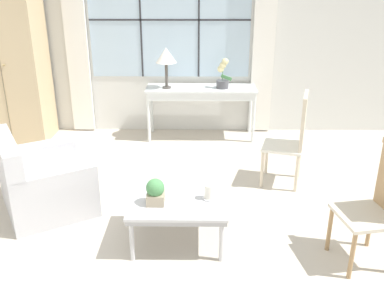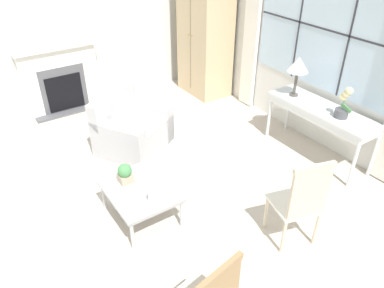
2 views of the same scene
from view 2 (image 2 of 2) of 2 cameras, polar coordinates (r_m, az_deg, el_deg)
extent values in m
plane|color=#BCB2A3|center=(4.57, -9.45, -9.43)|extent=(14.00, 14.00, 0.00)
cube|color=silver|center=(5.58, 19.18, 13.88)|extent=(7.20, 0.06, 2.80)
cube|color=silver|center=(5.48, 19.42, 16.25)|extent=(2.29, 0.01, 1.62)
cube|color=#2D2D33|center=(5.73, 16.11, 17.44)|extent=(0.02, 0.02, 1.62)
cube|color=#2D2D33|center=(5.25, 22.90, 14.89)|extent=(0.02, 0.02, 1.62)
cube|color=#2D2D33|center=(5.48, 19.38, 16.25)|extent=(2.29, 0.02, 0.02)
cube|color=white|center=(6.40, 9.08, 16.76)|extent=(0.31, 0.06, 2.60)
cube|color=silver|center=(6.69, -17.53, 17.09)|extent=(0.06, 7.20, 2.80)
cube|color=#515156|center=(6.88, -18.35, 4.92)|extent=(0.34, 1.12, 0.04)
cube|color=silver|center=(6.74, -19.33, 9.15)|extent=(0.18, 1.24, 1.10)
cube|color=silver|center=(6.52, -20.17, 13.64)|extent=(0.24, 1.32, 0.04)
cube|color=black|center=(6.72, -18.79, 7.43)|extent=(0.02, 0.60, 0.60)
cube|color=#515156|center=(6.70, -18.90, 7.91)|extent=(0.01, 0.76, 0.76)
cube|color=silver|center=(6.49, -21.25, 17.80)|extent=(0.04, 1.10, 0.96)
cube|color=silver|center=(6.48, -21.20, 17.77)|extent=(0.01, 1.02, 0.88)
cube|color=tan|center=(6.92, 2.00, 16.65)|extent=(0.92, 0.61, 2.26)
cube|color=#74644C|center=(6.76, -0.23, 15.89)|extent=(0.01, 0.01, 1.90)
sphere|color=#997F4C|center=(6.78, -0.52, 16.35)|extent=(0.03, 0.03, 0.03)
sphere|color=#997F4C|center=(6.70, -0.03, 16.15)|extent=(0.03, 0.03, 0.03)
cube|color=silver|center=(5.32, 19.28, 5.10)|extent=(1.56, 0.49, 0.03)
cube|color=silver|center=(5.35, 19.15, 4.49)|extent=(1.50, 0.47, 0.10)
cylinder|color=silver|center=(5.76, 11.71, 4.26)|extent=(0.04, 0.04, 0.72)
cylinder|color=silver|center=(5.00, 23.45, -2.68)|extent=(0.04, 0.04, 0.72)
cylinder|color=silver|center=(6.03, 14.54, 5.24)|extent=(0.04, 0.04, 0.72)
cylinder|color=silver|center=(5.32, 26.01, -1.19)|extent=(0.04, 0.04, 0.72)
cylinder|color=#4C4742|center=(5.55, 15.23, 7.27)|extent=(0.12, 0.12, 0.02)
cylinder|color=#4C4742|center=(5.48, 15.50, 8.97)|extent=(0.04, 0.04, 0.34)
cone|color=white|center=(5.38, 15.93, 11.61)|extent=(0.29, 0.29, 0.21)
cylinder|color=#4C4C51|center=(5.12, 21.78, 4.37)|extent=(0.17, 0.17, 0.11)
cylinder|color=#47844C|center=(5.04, 22.24, 6.37)|extent=(0.01, 0.01, 0.29)
cube|color=#47844C|center=(5.05, 22.45, 5.08)|extent=(0.16, 0.02, 0.09)
sphere|color=beige|center=(5.05, 22.07, 6.67)|extent=(0.09, 0.09, 0.09)
sphere|color=beige|center=(5.02, 22.46, 7.07)|extent=(0.09, 0.09, 0.09)
sphere|color=beige|center=(4.98, 22.86, 7.47)|extent=(0.09, 0.09, 0.09)
cube|color=#B2B2B7|center=(5.50, -8.79, 1.33)|extent=(1.17, 1.23, 0.42)
cube|color=#B2B2B7|center=(5.48, -11.97, 5.71)|extent=(0.62, 0.90, 0.39)
cube|color=#B2B2B7|center=(5.73, -6.80, 3.68)|extent=(0.80, 0.58, 0.56)
cube|color=#B2B2B7|center=(5.21, -11.11, 0.06)|extent=(0.80, 0.58, 0.56)
cube|color=white|center=(4.02, 15.23, -8.74)|extent=(0.55, 0.55, 0.03)
cube|color=beige|center=(3.71, 17.45, -7.18)|extent=(0.15, 0.40, 0.56)
cube|color=beige|center=(3.53, 18.24, -3.41)|extent=(0.16, 0.43, 0.05)
cylinder|color=beige|center=(4.20, 11.21, -10.12)|extent=(0.04, 0.04, 0.43)
cylinder|color=beige|center=(4.37, 15.68, -8.91)|extent=(0.04, 0.04, 0.43)
cylinder|color=beige|center=(3.98, 13.76, -13.58)|extent=(0.04, 0.04, 0.43)
cylinder|color=beige|center=(4.15, 18.41, -12.12)|extent=(0.04, 0.04, 0.43)
cube|color=#9E7A51|center=(2.58, 4.31, -18.87)|extent=(0.12, 0.43, 0.05)
cube|color=#BCBCC1|center=(4.16, -7.92, -6.75)|extent=(0.85, 0.70, 0.03)
cube|color=#A0A0A4|center=(4.18, -7.88, -7.09)|extent=(0.83, 0.68, 0.04)
cylinder|color=#BCBCC1|center=(4.48, -13.31, -7.55)|extent=(0.04, 0.04, 0.40)
cylinder|color=#BCBCC1|center=(3.96, -9.10, -13.47)|extent=(0.04, 0.04, 0.40)
cylinder|color=#BCBCC1|center=(4.65, -6.55, -5.07)|extent=(0.04, 0.04, 0.40)
cylinder|color=#BCBCC1|center=(4.15, -1.60, -10.33)|extent=(0.04, 0.04, 0.40)
cube|color=tan|center=(4.23, -10.10, -5.12)|extent=(0.15, 0.15, 0.10)
sphere|color=#47844C|center=(4.17, -10.23, -4.01)|extent=(0.16, 0.16, 0.16)
cylinder|color=silver|center=(3.96, -6.06, -8.65)|extent=(0.12, 0.12, 0.01)
cylinder|color=silver|center=(3.91, -6.12, -7.89)|extent=(0.08, 0.08, 0.13)
cylinder|color=black|center=(3.87, -6.18, -7.12)|extent=(0.00, 0.00, 0.01)
camera|label=1|loc=(3.52, -65.99, 0.28)|focal=40.00mm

